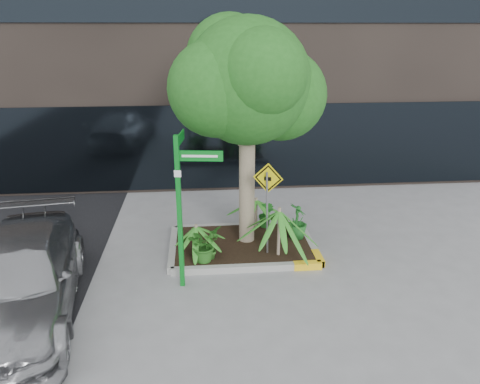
{
  "coord_description": "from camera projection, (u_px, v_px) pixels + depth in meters",
  "views": [
    {
      "loc": [
        -0.74,
        -9.52,
        4.88
      ],
      "look_at": [
        0.14,
        0.2,
        1.43
      ],
      "focal_mm": 35.0,
      "sensor_mm": 36.0,
      "label": 1
    }
  ],
  "objects": [
    {
      "name": "parked_car",
      "position": [
        18.0,
        280.0,
        8.17
      ],
      "size": [
        2.68,
        5.1,
        1.41
      ],
      "primitive_type": "imported",
      "rotation": [
        0.0,
        0.0,
        0.15
      ],
      "color": "#9E9FA2",
      "rests_on": "ground"
    },
    {
      "name": "street_sign_post",
      "position": [
        182.0,
        195.0,
        8.79
      ],
      "size": [
        0.9,
        0.96,
        3.06
      ],
      "rotation": [
        0.0,
        0.0,
        -0.13
      ],
      "color": "#0B7D1F",
      "rests_on": "ground"
    },
    {
      "name": "shrub_b",
      "position": [
        297.0,
        221.0,
        10.98
      ],
      "size": [
        0.52,
        0.52,
        0.85
      ],
      "primitive_type": "imported",
      "rotation": [
        0.0,
        0.0,
        1.66
      ],
      "color": "#1C5F20",
      "rests_on": "planter"
    },
    {
      "name": "shrub_c",
      "position": [
        212.0,
        245.0,
        10.02
      ],
      "size": [
        0.36,
        0.36,
        0.64
      ],
      "primitive_type": "imported",
      "rotation": [
        0.0,
        0.0,
        3.08
      ],
      "color": "#2E6E22",
      "rests_on": "planter"
    },
    {
      "name": "palm_left",
      "position": [
        196.0,
        227.0,
        10.11
      ],
      "size": [
        0.79,
        0.79,
        0.88
      ],
      "color": "gray",
      "rests_on": "ground"
    },
    {
      "name": "ground",
      "position": [
        235.0,
        255.0,
        10.62
      ],
      "size": [
        80.0,
        80.0,
        0.0
      ],
      "primitive_type": "plane",
      "color": "gray",
      "rests_on": "ground"
    },
    {
      "name": "shrub_a",
      "position": [
        204.0,
        244.0,
        9.92
      ],
      "size": [
        0.98,
        0.98,
        0.77
      ],
      "primitive_type": "imported",
      "rotation": [
        0.0,
        0.0,
        0.87
      ],
      "color": "#245F1B",
      "rests_on": "planter"
    },
    {
      "name": "shrub_d",
      "position": [
        266.0,
        214.0,
        11.59
      ],
      "size": [
        0.54,
        0.54,
        0.7
      ],
      "primitive_type": "imported",
      "rotation": [
        0.0,
        0.0,
        5.61
      ],
      "color": "#1D641C",
      "rests_on": "planter"
    },
    {
      "name": "tree",
      "position": [
        247.0,
        82.0,
        9.84
      ],
      "size": [
        3.46,
        3.07,
        5.2
      ],
      "color": "gray",
      "rests_on": "ground"
    },
    {
      "name": "planter",
      "position": [
        244.0,
        245.0,
        10.87
      ],
      "size": [
        3.35,
        2.36,
        0.15
      ],
      "color": "#9E9E99",
      "rests_on": "ground"
    },
    {
      "name": "cattle_sign",
      "position": [
        268.0,
        194.0,
        9.82
      ],
      "size": [
        0.6,
        0.27,
        2.09
      ],
      "rotation": [
        0.0,
        0.0,
        -0.4
      ],
      "color": "slate",
      "rests_on": "ground"
    },
    {
      "name": "palm_front",
      "position": [
        279.0,
        211.0,
        9.96
      ],
      "size": [
        1.25,
        1.25,
        1.39
      ],
      "color": "gray",
      "rests_on": "ground"
    },
    {
      "name": "palm_back",
      "position": [
        256.0,
        200.0,
        11.52
      ],
      "size": [
        0.86,
        0.86,
        0.95
      ],
      "color": "gray",
      "rests_on": "ground"
    }
  ]
}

